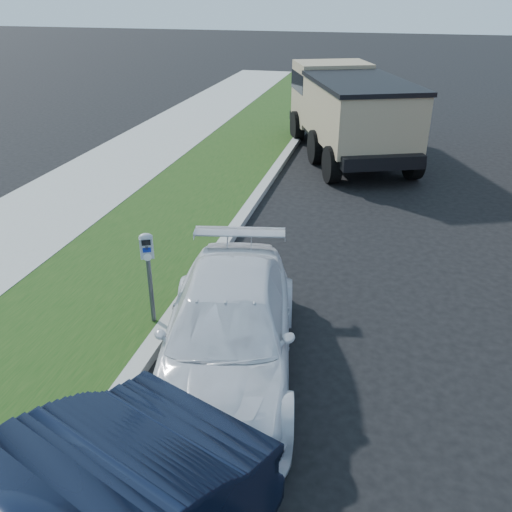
# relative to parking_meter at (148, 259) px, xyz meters

# --- Properties ---
(ground) EXTENTS (120.00, 120.00, 0.00)m
(ground) POSITION_rel_parking_meter_xyz_m (2.82, -0.15, -1.20)
(ground) COLOR black
(ground) RESTS_ON ground
(streetside) EXTENTS (6.12, 50.00, 0.15)m
(streetside) POSITION_rel_parking_meter_xyz_m (-2.75, 1.85, -1.13)
(streetside) COLOR gray
(streetside) RESTS_ON ground
(parking_meter) EXTENTS (0.24, 0.20, 1.46)m
(parking_meter) POSITION_rel_parking_meter_xyz_m (0.00, 0.00, 0.00)
(parking_meter) COLOR #3F4247
(parking_meter) RESTS_ON ground
(white_wagon) EXTENTS (2.54, 4.59, 1.26)m
(white_wagon) POSITION_rel_parking_meter_xyz_m (1.42, -0.64, -0.57)
(white_wagon) COLOR white
(white_wagon) RESTS_ON ground
(dump_truck) EXTENTS (4.55, 6.82, 2.52)m
(dump_truck) POSITION_rel_parking_meter_xyz_m (1.93, 10.41, 0.22)
(dump_truck) COLOR black
(dump_truck) RESTS_ON ground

